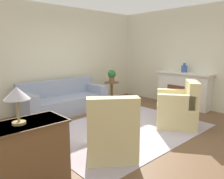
% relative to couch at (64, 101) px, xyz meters
% --- Properties ---
extents(ground_plane, '(16.00, 16.00, 0.00)m').
position_rel_couch_xyz_m(ground_plane, '(0.28, -1.95, -0.30)').
color(ground_plane, brown).
extents(wall_back, '(8.99, 0.12, 2.80)m').
position_rel_couch_xyz_m(wall_back, '(0.28, 0.60, 1.10)').
color(wall_back, beige).
rests_on(wall_back, ground_plane).
extents(wall_right, '(0.12, 9.41, 2.80)m').
position_rel_couch_xyz_m(wall_right, '(3.04, -1.95, 1.10)').
color(wall_right, beige).
rests_on(wall_right, ground_plane).
extents(rug, '(3.29, 2.36, 0.01)m').
position_rel_couch_xyz_m(rug, '(0.28, -1.95, -0.30)').
color(rug, '#BCB2C1').
rests_on(rug, ground_plane).
extents(couch, '(2.20, 0.91, 0.83)m').
position_rel_couch_xyz_m(couch, '(0.00, 0.00, 0.00)').
color(couch, '#8E99B2').
rests_on(couch, ground_plane).
extents(armchair_left, '(1.06, 1.08, 0.99)m').
position_rel_couch_xyz_m(armchair_left, '(-0.70, -2.60, 0.08)').
color(armchair_left, beige).
rests_on(armchair_left, rug).
extents(armchair_right, '(1.06, 1.08, 0.99)m').
position_rel_couch_xyz_m(armchair_right, '(1.25, -2.60, 0.08)').
color(armchair_right, beige).
rests_on(armchair_right, rug).
extents(ottoman_table, '(0.71, 0.71, 0.42)m').
position_rel_couch_xyz_m(ottoman_table, '(0.24, -1.72, -0.03)').
color(ottoman_table, '#8E99B2').
rests_on(ottoman_table, rug).
extents(side_table, '(0.44, 0.44, 0.65)m').
position_rel_couch_xyz_m(side_table, '(1.59, -0.12, 0.13)').
color(side_table, brown).
rests_on(side_table, ground_plane).
extents(fireplace, '(0.44, 1.60, 1.00)m').
position_rel_couch_xyz_m(fireplace, '(2.80, -1.83, 0.22)').
color(fireplace, silver).
rests_on(fireplace, ground_plane).
extents(dresser, '(1.06, 0.54, 0.80)m').
position_rel_couch_xyz_m(dresser, '(-2.00, -2.46, 0.11)').
color(dresser, brown).
rests_on(dresser, ground_plane).
extents(vase_mantel_near, '(0.16, 0.16, 0.26)m').
position_rel_couch_xyz_m(vase_mantel_near, '(2.78, -1.83, 0.80)').
color(vase_mantel_near, '#38569E').
rests_on(vase_mantel_near, fireplace).
extents(potted_plant_on_side_table, '(0.25, 0.25, 0.37)m').
position_rel_couch_xyz_m(potted_plant_on_side_table, '(1.59, -0.12, 0.56)').
color(potted_plant_on_side_table, brown).
rests_on(potted_plant_on_side_table, side_table).
extents(table_lamp, '(0.29, 0.29, 0.44)m').
position_rel_couch_xyz_m(table_lamp, '(-2.00, -2.46, 0.84)').
color(table_lamp, tan).
rests_on(table_lamp, dresser).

